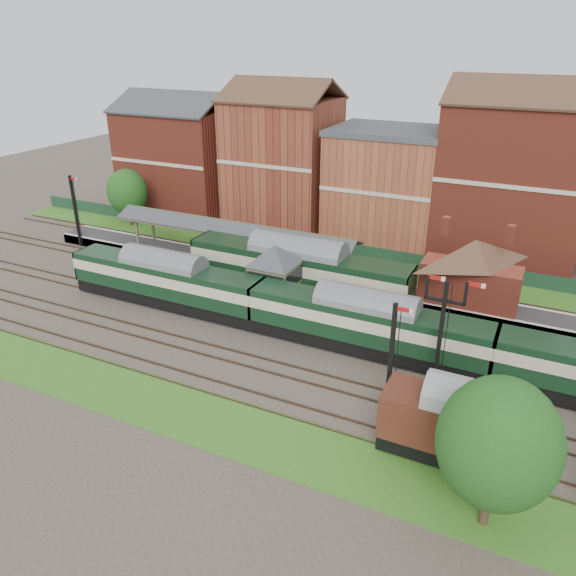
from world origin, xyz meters
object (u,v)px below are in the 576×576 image
at_px(platform_railcar, 298,269).
at_px(semaphore_bracket, 442,328).
at_px(signal_box, 275,276).
at_px(dmu_train, 366,323).
at_px(goods_van_a, 443,423).

bearing_deg(platform_railcar, semaphore_bracket, -32.05).
relative_size(signal_box, platform_railcar, 0.29).
xyz_separation_m(semaphore_bracket, dmu_train, (-5.84, 2.50, -2.18)).
bearing_deg(signal_box, goods_van_a, -36.22).
distance_m(dmu_train, goods_van_a, 11.73).
bearing_deg(dmu_train, signal_box, 160.55).
distance_m(semaphore_bracket, dmu_train, 6.71).
height_order(signal_box, platform_railcar, signal_box).
distance_m(semaphore_bracket, platform_railcar, 17.07).
bearing_deg(goods_van_a, semaphore_bracket, 104.56).
relative_size(platform_railcar, goods_van_a, 3.05).
height_order(dmu_train, goods_van_a, dmu_train).
xyz_separation_m(dmu_train, goods_van_a, (7.52, -9.00, -0.14)).
bearing_deg(platform_railcar, dmu_train, -37.27).
distance_m(semaphore_bracket, goods_van_a, 7.11).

